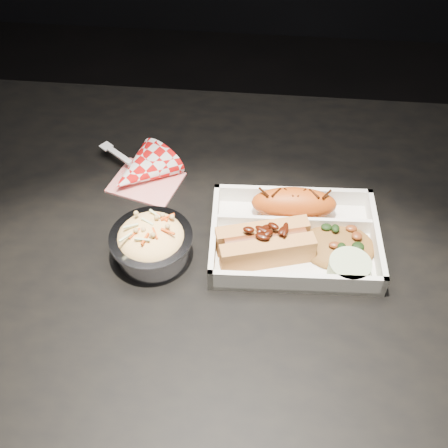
{
  "coord_description": "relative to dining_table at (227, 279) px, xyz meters",
  "views": [
    {
      "loc": [
        0.05,
        -0.56,
        1.4
      ],
      "look_at": [
        -0.0,
        -0.01,
        0.81
      ],
      "focal_mm": 45.0,
      "sensor_mm": 36.0,
      "label": 1
    }
  ],
  "objects": [
    {
      "name": "foil_coleslaw_cup",
      "position": [
        -0.11,
        -0.04,
        0.12
      ],
      "size": [
        0.12,
        0.12,
        0.07
      ],
      "color": "silver",
      "rests_on": "dining_table"
    },
    {
      "name": "food_tray",
      "position": [
        0.1,
        0.01,
        0.1
      ],
      "size": [
        0.26,
        0.19,
        0.04
      ],
      "rotation": [
        0.0,
        0.0,
        0.05
      ],
      "color": "silver",
      "rests_on": "dining_table"
    },
    {
      "name": "hotdog",
      "position": [
        0.06,
        -0.02,
        0.12
      ],
      "size": [
        0.15,
        0.09,
        0.06
      ],
      "rotation": [
        0.0,
        0.0,
        0.28
      ],
      "color": "#C08041",
      "rests_on": "food_tray"
    },
    {
      "name": "dining_table",
      "position": [
        0.0,
        0.0,
        0.0
      ],
      "size": [
        1.2,
        0.8,
        0.75
      ],
      "color": "black",
      "rests_on": "ground"
    },
    {
      "name": "floor",
      "position": [
        0.0,
        0.0,
        -0.68
      ],
      "size": [
        4.0,
        4.0,
        0.05
      ],
      "primitive_type": "cube",
      "color": "black",
      "rests_on": "ground"
    },
    {
      "name": "cupcake_liner",
      "position": [
        0.18,
        -0.05,
        0.11
      ],
      "size": [
        0.06,
        0.06,
        0.03
      ],
      "primitive_type": "cylinder",
      "color": "#ABC091",
      "rests_on": "food_tray"
    },
    {
      "name": "fried_rice_mound",
      "position": [
        0.17,
        -0.0,
        0.11
      ],
      "size": [
        0.11,
        0.1,
        0.03
      ],
      "primitive_type": "ellipsoid",
      "rotation": [
        0.0,
        0.0,
        0.05
      ],
      "color": "brown",
      "rests_on": "food_tray"
    },
    {
      "name": "napkin_fork",
      "position": [
        -0.16,
        0.13,
        0.11
      ],
      "size": [
        0.16,
        0.15,
        0.1
      ],
      "rotation": [
        0.0,
        0.0,
        -0.65
      ],
      "color": "red",
      "rests_on": "dining_table"
    },
    {
      "name": "fried_pastry",
      "position": [
        0.1,
        0.06,
        0.12
      ],
      "size": [
        0.13,
        0.06,
        0.05
      ],
      "primitive_type": "ellipsoid",
      "rotation": [
        0.0,
        0.0,
        0.05
      ],
      "color": "#C04D13",
      "rests_on": "food_tray"
    }
  ]
}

